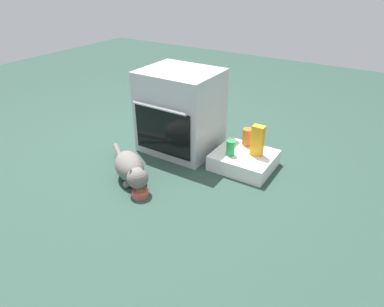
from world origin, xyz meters
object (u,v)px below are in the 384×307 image
oven (180,111)px  pantry_cabinet (244,160)px  juice_carton (258,141)px  cat (131,168)px  food_bowl (140,193)px  sauce_jar (247,137)px  soda_can (231,148)px

oven → pantry_cabinet: 0.66m
oven → juice_carton: (0.68, 0.03, -0.10)m
juice_carton → cat: bearing=-136.2°
oven → food_bowl: bearing=-77.9°
sauce_jar → pantry_cabinet: bearing=-73.0°
oven → soda_can: oven is taller
oven → pantry_cabinet: size_ratio=1.50×
food_bowl → soda_can: 0.76m
juice_carton → sauce_jar: juice_carton is taller
juice_carton → sauce_jar: size_ratio=1.71×
oven → food_bowl: 0.82m
soda_can → pantry_cabinet: bearing=43.2°
sauce_jar → soda_can: (-0.04, -0.22, -0.01)m
oven → juice_carton: oven is taller
oven → pantry_cabinet: bearing=-0.5°
pantry_cabinet → oven: bearing=179.5°
juice_carton → soda_can: juice_carton is taller
juice_carton → food_bowl: bearing=-124.1°
food_bowl → sauce_jar: 0.98m
food_bowl → pantry_cabinet: bearing=59.3°
food_bowl → sauce_jar: sauce_jar is taller
oven → cat: oven is taller
pantry_cabinet → sauce_jar: 0.20m
food_bowl → sauce_jar: (0.39, 0.88, 0.16)m
pantry_cabinet → juice_carton: (0.08, 0.03, 0.18)m
food_bowl → cat: bearing=147.8°
cat → sauce_jar: bearing=86.1°
juice_carton → sauce_jar: 0.18m
pantry_cabinet → cat: cat is taller
food_bowl → juice_carton: 0.95m
soda_can → sauce_jar: bearing=79.8°
pantry_cabinet → soda_can: size_ratio=3.77×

